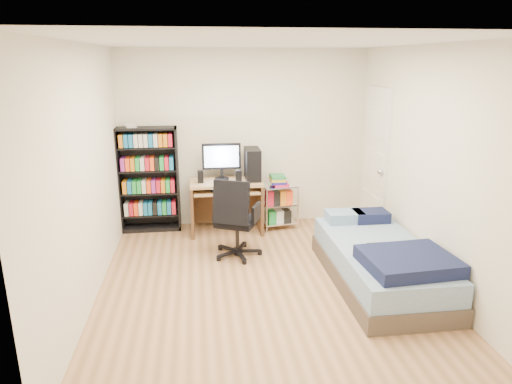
{
  "coord_description": "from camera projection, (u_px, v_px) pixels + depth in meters",
  "views": [
    {
      "loc": [
        -0.67,
        -4.44,
        2.34
      ],
      "look_at": [
        -0.04,
        0.4,
        0.92
      ],
      "focal_mm": 32.0,
      "sensor_mm": 36.0,
      "label": 1
    }
  ],
  "objects": [
    {
      "name": "room",
      "position": [
        265.0,
        172.0,
        4.61
      ],
      "size": [
        3.58,
        4.08,
        2.58
      ],
      "color": "tan",
      "rests_on": "ground"
    },
    {
      "name": "media_shelf",
      "position": [
        149.0,
        178.0,
        6.33
      ],
      "size": [
        0.82,
        0.27,
        1.52
      ],
      "color": "black",
      "rests_on": "room"
    },
    {
      "name": "computer_desk",
      "position": [
        233.0,
        185.0,
        6.34
      ],
      "size": [
        0.98,
        0.57,
        1.24
      ],
      "color": "tan",
      "rests_on": "room"
    },
    {
      "name": "office_chair",
      "position": [
        236.0,
        232.0,
        5.55
      ],
      "size": [
        0.79,
        0.79,
        1.0
      ],
      "rotation": [
        0.0,
        0.0,
        -0.42
      ],
      "color": "black",
      "rests_on": "room"
    },
    {
      "name": "wire_cart",
      "position": [
        279.0,
        193.0,
        6.48
      ],
      "size": [
        0.53,
        0.42,
        0.78
      ],
      "rotation": [
        0.0,
        0.0,
        0.15
      ],
      "color": "white",
      "rests_on": "room"
    },
    {
      "name": "bed",
      "position": [
        381.0,
        262.0,
        4.9
      ],
      "size": [
        0.98,
        1.96,
        0.56
      ],
      "color": "#51463C",
      "rests_on": "room"
    },
    {
      "name": "door",
      "position": [
        375.0,
        162.0,
        6.18
      ],
      "size": [
        0.12,
        0.8,
        2.0
      ],
      "color": "silver",
      "rests_on": "room"
    }
  ]
}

